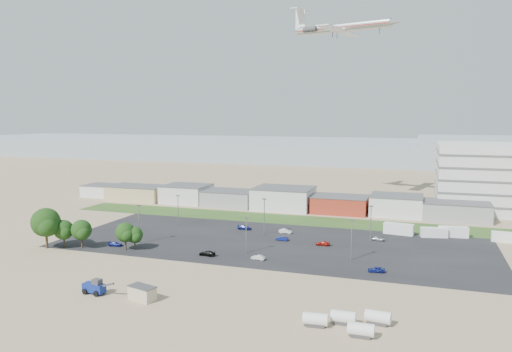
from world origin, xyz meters
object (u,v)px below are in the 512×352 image
at_px(parked_car_13, 258,257).
at_px(parked_car_6, 245,227).
at_px(parked_car_3, 207,253).
at_px(parked_car_8, 379,239).
at_px(airliner, 342,27).
at_px(parked_car_12, 323,243).
at_px(telehandler, 94,286).
at_px(parked_car_7, 282,238).
at_px(box_trailer_a, 399,229).
at_px(parked_car_11, 285,231).
at_px(parked_car_2, 376,269).
at_px(parked_car_10, 115,244).
at_px(tree_far_left, 46,226).
at_px(storage_tank_nw, 343,317).
at_px(portable_shed, 142,293).

bearing_deg(parked_car_13, parked_car_6, -147.49).
height_order(parked_car_3, parked_car_6, parked_car_6).
bearing_deg(parked_car_8, airliner, 25.64).
height_order(parked_car_3, parked_car_12, parked_car_3).
relative_size(telehandler, parked_car_8, 2.15).
bearing_deg(parked_car_7, airliner, 176.17).
distance_m(telehandler, parked_car_8, 80.49).
distance_m(airliner, parked_car_6, 91.23).
bearing_deg(parked_car_13, box_trailer_a, 147.54).
relative_size(parked_car_8, parked_car_11, 0.89).
xyz_separation_m(parked_car_2, parked_car_3, (-42.51, 0.13, -0.02)).
height_order(box_trailer_a, parked_car_8, box_trailer_a).
relative_size(box_trailer_a, parked_car_10, 2.14).
xyz_separation_m(box_trailer_a, airliner, (-25.57, 46.52, 68.36)).
relative_size(box_trailer_a, parked_car_13, 2.44).
xyz_separation_m(parked_car_2, parked_car_10, (-70.38, 0.76, -0.07)).
height_order(tree_far_left, parked_car_6, tree_far_left).
distance_m(telehandler, parked_car_6, 64.19).
bearing_deg(storage_tank_nw, parked_car_6, 123.10).
bearing_deg(parked_car_11, parked_car_10, 126.74).
relative_size(parked_car_3, parked_car_12, 1.10).
bearing_deg(parked_car_8, parked_car_2, -170.51).
height_order(parked_car_11, parked_car_12, parked_car_11).
distance_m(telehandler, airliner, 140.54).
bearing_deg(parked_car_10, tree_far_left, 110.49).
relative_size(parked_car_8, parked_car_12, 0.89).
height_order(airliner, parked_car_3, airliner).
relative_size(parked_car_6, parked_car_10, 1.11).
height_order(airliner, parked_car_8, airliner).
distance_m(parked_car_6, parked_car_13, 33.46).
relative_size(parked_car_2, parked_car_6, 0.85).
bearing_deg(telehandler, parked_car_11, 76.78).
height_order(storage_tank_nw, parked_car_13, storage_tank_nw).
xyz_separation_m(box_trailer_a, parked_car_6, (-46.48, -8.96, -0.98)).
xyz_separation_m(portable_shed, storage_tank_nw, (38.96, 1.13, -0.14)).
bearing_deg(parked_car_3, box_trailer_a, 136.06).
bearing_deg(airliner, tree_far_left, -109.84).
bearing_deg(box_trailer_a, parked_car_11, -154.95).
xyz_separation_m(parked_car_2, parked_car_11, (-29.85, 30.33, -0.00)).
bearing_deg(telehandler, parked_car_2, 38.45).
bearing_deg(telehandler, parked_car_13, 61.23).
relative_size(parked_car_3, parked_car_6, 0.97).
relative_size(storage_tank_nw, parked_car_8, 1.19).
bearing_deg(parked_car_3, airliner, 171.84).
distance_m(parked_car_3, parked_car_10, 27.88).
bearing_deg(parked_car_6, parked_car_8, -90.50).
height_order(parked_car_8, parked_car_11, parked_car_11).
distance_m(portable_shed, parked_car_3, 32.44).
xyz_separation_m(portable_shed, parked_car_11, (11.98, 62.62, -0.75)).
relative_size(portable_shed, box_trailer_a, 0.64).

